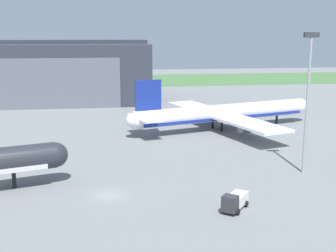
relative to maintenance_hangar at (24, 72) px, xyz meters
name	(u,v)px	position (x,y,z in m)	size (l,w,h in m)	color
ground_plane	(109,195)	(26.46, -94.12, -9.55)	(440.00, 440.00, 0.00)	slate
grass_field_strip	(104,81)	(26.46, 61.39, -9.51)	(440.00, 56.00, 0.08)	#497340
maintenance_hangar	(24,72)	(0.00, 0.00, 0.00)	(82.04, 38.02, 20.02)	#2D333D
airliner_far_right	(224,113)	(53.77, -54.00, -5.73)	(46.93, 42.90, 12.42)	white
fuel_bowser	(235,201)	(42.26, -101.65, -8.37)	(4.55, 5.12, 2.39)	#2D2D33
apron_light_mast	(308,94)	(57.75, -88.12, 3.26)	(2.40, 0.50, 22.25)	#99999E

